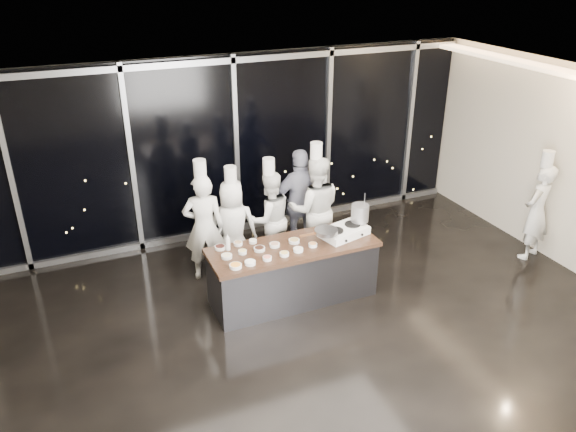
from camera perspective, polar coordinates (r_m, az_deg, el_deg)
name	(u,v)px	position (r m, az deg, el deg)	size (l,w,h in m)	color
ground	(319,332)	(7.85, 3.20, -11.69)	(9.00, 9.00, 0.00)	black
room_shell	(337,178)	(6.81, 4.98, 3.91)	(9.02, 7.02, 3.21)	beige
window_wall	(236,147)	(9.95, -5.35, 6.98)	(8.90, 0.11, 3.20)	black
demo_counter	(293,272)	(8.27, 0.52, -5.73)	(2.46, 0.86, 0.90)	#3A393F
stove	(344,231)	(8.34, 5.70, -1.56)	(0.77, 0.58, 0.14)	white
frying_pan	(326,231)	(8.09, 3.86, -1.57)	(0.62, 0.41, 0.06)	gray
stock_pot	(360,213)	(8.46, 7.32, 0.31)	(0.26, 0.26, 0.26)	#A7A7A9
prep_bowls	(260,251)	(7.86, -2.85, -3.57)	(1.38, 0.74, 0.05)	white
squeeze_bottle	(228,242)	(7.93, -6.15, -2.69)	(0.07, 0.07, 0.25)	silver
chef_far_left	(204,226)	(8.72, -8.53, -1.04)	(0.72, 0.56, 1.97)	silver
chef_left	(233,226)	(8.89, -5.62, -1.00)	(0.88, 0.72, 1.79)	silver
chef_center	(270,218)	(9.06, -1.89, -0.20)	(0.82, 0.66, 1.83)	silver
guest	(301,202)	(9.34, 1.34, 1.38)	(1.12, 0.55, 1.85)	#15193A
chef_right	(315,209)	(9.16, 2.75, 0.75)	(1.04, 0.92, 2.04)	silver
chef_side	(537,211)	(10.09, 23.94, 0.48)	(0.70, 0.58, 1.88)	silver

